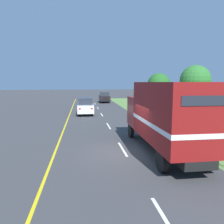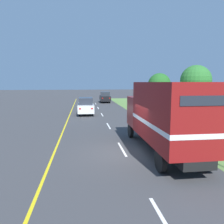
{
  "view_description": "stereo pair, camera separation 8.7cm",
  "coord_description": "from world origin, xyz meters",
  "px_view_note": "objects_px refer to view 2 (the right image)",
  "views": [
    {
      "loc": [
        -2.19,
        -10.99,
        3.73
      ],
      "look_at": [
        0.3,
        7.3,
        1.2
      ],
      "focal_mm": 35.0,
      "sensor_mm": 36.0,
      "label": 1
    },
    {
      "loc": [
        -2.1,
        -11.01,
        3.73
      ],
      "look_at": [
        0.3,
        7.3,
        1.2
      ],
      "focal_mm": 35.0,
      "sensor_mm": 36.0,
      "label": 2
    }
  ],
  "objects_px": {
    "highway_sign": "(199,109)",
    "roadside_tree_far": "(159,85)",
    "lead_car_black_ahead": "(105,97)",
    "lead_car_white": "(86,106)",
    "roadside_tree_mid": "(196,80)",
    "horse_trailer_truck": "(165,115)"
  },
  "relations": [
    {
      "from": "lead_car_white",
      "to": "roadside_tree_far",
      "type": "distance_m",
      "value": 11.92
    },
    {
      "from": "highway_sign",
      "to": "roadside_tree_mid",
      "type": "xyz_separation_m",
      "value": [
        4.92,
        9.77,
        2.23
      ]
    },
    {
      "from": "lead_car_white",
      "to": "highway_sign",
      "type": "distance_m",
      "value": 13.25
    },
    {
      "from": "horse_trailer_truck",
      "to": "roadside_tree_mid",
      "type": "height_order",
      "value": "roadside_tree_mid"
    },
    {
      "from": "roadside_tree_far",
      "to": "lead_car_white",
      "type": "bearing_deg",
      "value": -155.26
    },
    {
      "from": "lead_car_black_ahead",
      "to": "roadside_tree_far",
      "type": "bearing_deg",
      "value": -54.08
    },
    {
      "from": "horse_trailer_truck",
      "to": "lead_car_black_ahead",
      "type": "relative_size",
      "value": 2.04
    },
    {
      "from": "horse_trailer_truck",
      "to": "lead_car_black_ahead",
      "type": "height_order",
      "value": "horse_trailer_truck"
    },
    {
      "from": "lead_car_black_ahead",
      "to": "highway_sign",
      "type": "height_order",
      "value": "highway_sign"
    },
    {
      "from": "horse_trailer_truck",
      "to": "lead_car_white",
      "type": "bearing_deg",
      "value": 104.84
    },
    {
      "from": "lead_car_white",
      "to": "lead_car_black_ahead",
      "type": "distance_m",
      "value": 14.9
    },
    {
      "from": "highway_sign",
      "to": "horse_trailer_truck",
      "type": "bearing_deg",
      "value": -133.76
    },
    {
      "from": "lead_car_white",
      "to": "roadside_tree_mid",
      "type": "bearing_deg",
      "value": -2.17
    },
    {
      "from": "horse_trailer_truck",
      "to": "highway_sign",
      "type": "height_order",
      "value": "horse_trailer_truck"
    },
    {
      "from": "lead_car_white",
      "to": "roadside_tree_far",
      "type": "height_order",
      "value": "roadside_tree_far"
    },
    {
      "from": "lead_car_white",
      "to": "roadside_tree_mid",
      "type": "distance_m",
      "value": 13.58
    },
    {
      "from": "lead_car_white",
      "to": "highway_sign",
      "type": "xyz_separation_m",
      "value": [
        8.32,
        -10.28,
        0.72
      ]
    },
    {
      "from": "horse_trailer_truck",
      "to": "lead_car_black_ahead",
      "type": "bearing_deg",
      "value": 90.47
    },
    {
      "from": "roadside_tree_far",
      "to": "horse_trailer_truck",
      "type": "bearing_deg",
      "value": -108.67
    },
    {
      "from": "lead_car_black_ahead",
      "to": "highway_sign",
      "type": "bearing_deg",
      "value": -79.39
    },
    {
      "from": "lead_car_white",
      "to": "horse_trailer_truck",
      "type": "bearing_deg",
      "value": -75.16
    },
    {
      "from": "highway_sign",
      "to": "roadside_tree_far",
      "type": "height_order",
      "value": "roadside_tree_far"
    }
  ]
}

